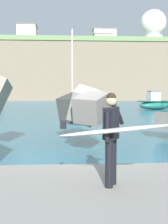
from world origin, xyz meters
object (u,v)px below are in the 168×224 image
(surfer_with_board, at_px, (111,133))
(boat_far_centre, at_px, (73,111))
(boat_mid_left, at_px, (156,104))
(station_building_east, at_px, (104,39))
(station_building_west, at_px, (27,34))
(radar_dome, at_px, (153,26))
(station_building_central, at_px, (102,41))
(boat_mid_right, at_px, (111,103))
(mooring_buoy_inner, at_px, (74,106))

(surfer_with_board, bearing_deg, boat_far_centre, 90.46)
(boat_mid_left, bearing_deg, station_building_east, 88.08)
(station_building_west, relative_size, station_building_east, 0.96)
(station_building_east, bearing_deg, boat_far_centre, -99.40)
(boat_mid_left, height_order, radar_dome, radar_dome)
(boat_far_centre, xyz_separation_m, station_building_central, (11.48, 72.72, 18.17))
(station_building_central, bearing_deg, boat_mid_left, -91.04)
(surfer_with_board, relative_size, station_building_west, 0.28)
(boat_mid_right, bearing_deg, mooring_buoy_inner, -147.49)
(surfer_with_board, xyz_separation_m, boat_far_centre, (-0.17, 21.03, -0.83))
(boat_mid_right, bearing_deg, station_building_central, 84.49)
(mooring_buoy_inner, height_order, station_building_central, station_building_central)
(mooring_buoy_inner, distance_m, station_building_central, 61.12)
(boat_mid_right, xyz_separation_m, radar_dome, (20.84, 50.15, 22.42))
(boat_far_centre, distance_m, radar_dome, 77.74)
(station_building_west, bearing_deg, boat_mid_right, -68.74)
(boat_far_centre, xyz_separation_m, station_building_east, (12.56, 75.89, 19.43))
(boat_mid_left, height_order, boat_mid_right, boat_mid_left)
(boat_mid_right, distance_m, radar_dome, 58.76)
(boat_mid_right, relative_size, station_building_west, 0.73)
(boat_far_centre, bearing_deg, radar_dome, 68.60)
(mooring_buoy_inner, distance_m, radar_dome, 64.18)
(boat_far_centre, distance_m, station_building_west, 68.15)
(mooring_buoy_inner, xyz_separation_m, radar_dome, (26.56, 53.80, 22.78))
(mooring_buoy_inner, bearing_deg, boat_far_centre, -92.16)
(mooring_buoy_inner, xyz_separation_m, station_building_west, (-11.95, 49.09, 18.88))
(mooring_buoy_inner, xyz_separation_m, station_building_east, (11.98, 60.43, 19.66))
(station_building_west, distance_m, station_building_central, 24.27)
(station_building_central, xyz_separation_m, station_building_east, (1.08, 3.17, 1.26))
(boat_far_centre, relative_size, station_building_central, 1.00)
(surfer_with_board, bearing_deg, station_building_east, 82.71)
(boat_mid_right, distance_m, mooring_buoy_inner, 6.80)
(boat_mid_left, distance_m, mooring_buoy_inner, 11.24)
(boat_mid_right, bearing_deg, radar_dome, 67.44)
(mooring_buoy_inner, bearing_deg, radar_dome, 63.72)
(boat_mid_right, bearing_deg, station_building_east, 83.72)
(boat_far_centre, height_order, station_building_east, station_building_east)
(mooring_buoy_inner, relative_size, station_building_central, 0.06)
(boat_mid_left, xyz_separation_m, boat_mid_right, (-4.04, 9.19, -0.16))
(mooring_buoy_inner, distance_m, station_building_east, 64.67)
(mooring_buoy_inner, bearing_deg, surfer_with_board, -90.65)
(radar_dome, xyz_separation_m, station_building_central, (-15.66, 3.46, -4.39))
(station_building_west, height_order, station_building_east, station_building_east)
(surfer_with_board, xyz_separation_m, radar_dome, (26.98, 90.29, 21.73))
(surfer_with_board, distance_m, mooring_buoy_inner, 36.51)
(surfer_with_board, height_order, station_building_east, station_building_east)
(station_building_central, bearing_deg, radar_dome, -12.45)
(boat_mid_right, height_order, boat_far_centre, boat_far_centre)
(radar_dome, relative_size, station_building_west, 1.56)
(surfer_with_board, distance_m, station_building_west, 88.17)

